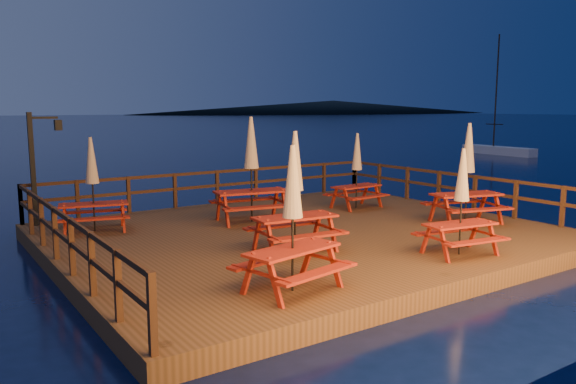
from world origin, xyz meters
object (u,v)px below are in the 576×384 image
(lamp_post, at_px, (38,158))
(sailboat, at_px, (498,151))
(picnic_table_0, at_px, (251,168))
(picnic_table_2, at_px, (92,183))
(picnic_table_1, at_px, (295,190))

(lamp_post, distance_m, sailboat, 35.30)
(picnic_table_0, xyz_separation_m, picnic_table_2, (-3.94, 1.19, -0.25))
(sailboat, xyz_separation_m, picnic_table_1, (-29.78, -16.13, 1.46))
(lamp_post, relative_size, picnic_table_2, 1.26)
(lamp_post, xyz_separation_m, sailboat, (33.80, 10.02, -1.90))
(lamp_post, relative_size, picnic_table_1, 1.14)
(picnic_table_0, relative_size, picnic_table_2, 1.20)
(lamp_post, xyz_separation_m, picnic_table_1, (4.01, -6.11, -0.43))
(lamp_post, height_order, sailboat, sailboat)
(sailboat, relative_size, picnic_table_0, 3.13)
(picnic_table_1, relative_size, picnic_table_2, 1.10)
(picnic_table_1, bearing_deg, sailboat, 33.82)
(sailboat, height_order, picnic_table_0, sailboat)
(lamp_post, relative_size, sailboat, 0.33)
(sailboat, bearing_deg, picnic_table_0, -151.86)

